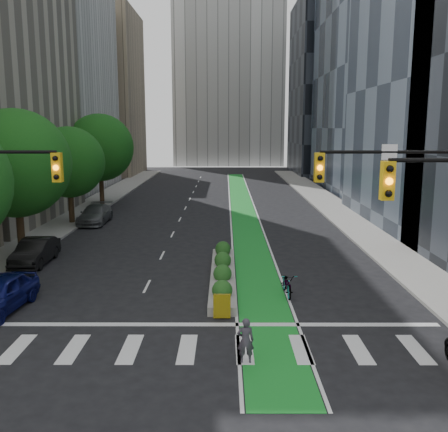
{
  "coord_description": "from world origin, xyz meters",
  "views": [
    {
      "loc": [
        1.33,
        -17.38,
        7.66
      ],
      "look_at": [
        1.27,
        8.81,
        3.0
      ],
      "focal_mm": 40.0,
      "sensor_mm": 36.0,
      "label": 1
    }
  ],
  "objects_px": {
    "median_planter": "(223,273)",
    "cyclist": "(246,340)",
    "bicycle": "(287,284)",
    "parked_car_left_mid": "(35,252)",
    "parked_car_left_far": "(95,214)"
  },
  "relations": [
    {
      "from": "median_planter",
      "to": "cyclist",
      "type": "height_order",
      "value": "cyclist"
    },
    {
      "from": "bicycle",
      "to": "parked_car_left_far",
      "type": "distance_m",
      "value": 22.07
    },
    {
      "from": "cyclist",
      "to": "parked_car_left_mid",
      "type": "distance_m",
      "value": 16.58
    },
    {
      "from": "bicycle",
      "to": "cyclist",
      "type": "height_order",
      "value": "cyclist"
    },
    {
      "from": "median_planter",
      "to": "parked_car_left_mid",
      "type": "distance_m",
      "value": 11.05
    },
    {
      "from": "median_planter",
      "to": "cyclist",
      "type": "xyz_separation_m",
      "value": [
        0.8,
        -9.04,
        0.4
      ]
    },
    {
      "from": "bicycle",
      "to": "parked_car_left_far",
      "type": "height_order",
      "value": "parked_car_left_far"
    },
    {
      "from": "cyclist",
      "to": "bicycle",
      "type": "bearing_deg",
      "value": -110.45
    },
    {
      "from": "median_planter",
      "to": "parked_car_left_mid",
      "type": "relative_size",
      "value": 2.32
    },
    {
      "from": "cyclist",
      "to": "parked_car_left_mid",
      "type": "relative_size",
      "value": 0.35
    },
    {
      "from": "median_planter",
      "to": "parked_car_left_far",
      "type": "bearing_deg",
      "value": 124.27
    },
    {
      "from": "cyclist",
      "to": "parked_car_left_far",
      "type": "distance_m",
      "value": 26.74
    },
    {
      "from": "parked_car_left_far",
      "to": "median_planter",
      "type": "bearing_deg",
      "value": -55.8
    },
    {
      "from": "bicycle",
      "to": "parked_car_left_mid",
      "type": "bearing_deg",
      "value": 156.51
    },
    {
      "from": "bicycle",
      "to": "cyclist",
      "type": "bearing_deg",
      "value": -110.46
    }
  ]
}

